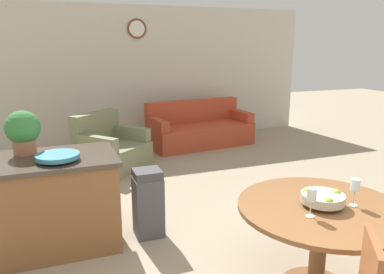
{
  "coord_description": "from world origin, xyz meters",
  "views": [
    {
      "loc": [
        -1.36,
        -1.35,
        1.92
      ],
      "look_at": [
        0.05,
        2.41,
        0.93
      ],
      "focal_mm": 35.0,
      "sensor_mm": 36.0,
      "label": 1
    }
  ],
  "objects_px": {
    "dining_table": "(320,226)",
    "potted_plant": "(23,131)",
    "couch": "(199,130)",
    "teal_bowl": "(58,156)",
    "fruit_bowl": "(323,198)",
    "wine_glass_right": "(355,186)",
    "kitchen_island": "(44,203)",
    "wine_glass_left": "(311,196)",
    "trash_bin": "(148,203)",
    "armchair": "(110,150)"
  },
  "relations": [
    {
      "from": "wine_glass_right",
      "to": "teal_bowl",
      "type": "height_order",
      "value": "teal_bowl"
    },
    {
      "from": "wine_glass_left",
      "to": "kitchen_island",
      "type": "relative_size",
      "value": 0.15
    },
    {
      "from": "fruit_bowl",
      "to": "wine_glass_right",
      "type": "bearing_deg",
      "value": -19.5
    },
    {
      "from": "wine_glass_right",
      "to": "kitchen_island",
      "type": "distance_m",
      "value": 2.76
    },
    {
      "from": "couch",
      "to": "armchair",
      "type": "relative_size",
      "value": 1.64
    },
    {
      "from": "fruit_bowl",
      "to": "armchair",
      "type": "xyz_separation_m",
      "value": [
        -1.06,
        3.72,
        -0.5
      ]
    },
    {
      "from": "fruit_bowl",
      "to": "potted_plant",
      "type": "height_order",
      "value": "potted_plant"
    },
    {
      "from": "wine_glass_left",
      "to": "kitchen_island",
      "type": "bearing_deg",
      "value": 138.64
    },
    {
      "from": "dining_table",
      "to": "couch",
      "type": "distance_m",
      "value": 4.65
    },
    {
      "from": "couch",
      "to": "dining_table",
      "type": "bearing_deg",
      "value": -107.33
    },
    {
      "from": "fruit_bowl",
      "to": "kitchen_island",
      "type": "height_order",
      "value": "kitchen_island"
    },
    {
      "from": "teal_bowl",
      "to": "potted_plant",
      "type": "distance_m",
      "value": 0.49
    },
    {
      "from": "teal_bowl",
      "to": "wine_glass_left",
      "type": "bearing_deg",
      "value": -41.32
    },
    {
      "from": "wine_glass_right",
      "to": "armchair",
      "type": "relative_size",
      "value": 0.17
    },
    {
      "from": "fruit_bowl",
      "to": "trash_bin",
      "type": "relative_size",
      "value": 0.46
    },
    {
      "from": "wine_glass_left",
      "to": "trash_bin",
      "type": "xyz_separation_m",
      "value": [
        -0.82,
        1.49,
        -0.54
      ]
    },
    {
      "from": "teal_bowl",
      "to": "armchair",
      "type": "xyz_separation_m",
      "value": [
        0.8,
        2.4,
        -0.65
      ]
    },
    {
      "from": "wine_glass_left",
      "to": "teal_bowl",
      "type": "bearing_deg",
      "value": 138.68
    },
    {
      "from": "teal_bowl",
      "to": "armchair",
      "type": "bearing_deg",
      "value": 71.62
    },
    {
      "from": "teal_bowl",
      "to": "wine_glass_right",
      "type": "bearing_deg",
      "value": -34.14
    },
    {
      "from": "wine_glass_right",
      "to": "couch",
      "type": "height_order",
      "value": "wine_glass_right"
    },
    {
      "from": "teal_bowl",
      "to": "potted_plant",
      "type": "height_order",
      "value": "potted_plant"
    },
    {
      "from": "fruit_bowl",
      "to": "potted_plant",
      "type": "distance_m",
      "value": 2.74
    },
    {
      "from": "trash_bin",
      "to": "couch",
      "type": "distance_m",
      "value": 3.7
    },
    {
      "from": "fruit_bowl",
      "to": "couch",
      "type": "bearing_deg",
      "value": 79.92
    },
    {
      "from": "kitchen_island",
      "to": "trash_bin",
      "type": "bearing_deg",
      "value": -6.12
    },
    {
      "from": "fruit_bowl",
      "to": "trash_bin",
      "type": "xyz_separation_m",
      "value": [
        -1.03,
        1.37,
        -0.45
      ]
    },
    {
      "from": "dining_table",
      "to": "armchair",
      "type": "height_order",
      "value": "armchair"
    },
    {
      "from": "fruit_bowl",
      "to": "wine_glass_right",
      "type": "relative_size",
      "value": 1.51
    },
    {
      "from": "wine_glass_left",
      "to": "kitchen_island",
      "type": "xyz_separation_m",
      "value": [
        -1.81,
        1.59,
        -0.44
      ]
    },
    {
      "from": "kitchen_island",
      "to": "couch",
      "type": "bearing_deg",
      "value": 47.63
    },
    {
      "from": "teal_bowl",
      "to": "potted_plant",
      "type": "bearing_deg",
      "value": 129.76
    },
    {
      "from": "dining_table",
      "to": "potted_plant",
      "type": "xyz_separation_m",
      "value": [
        -2.14,
        1.68,
        0.57
      ]
    },
    {
      "from": "dining_table",
      "to": "couch",
      "type": "relative_size",
      "value": 0.61
    },
    {
      "from": "couch",
      "to": "armchair",
      "type": "bearing_deg",
      "value": -162.8
    },
    {
      "from": "potted_plant",
      "to": "kitchen_island",
      "type": "bearing_deg",
      "value": -57.92
    },
    {
      "from": "dining_table",
      "to": "potted_plant",
      "type": "relative_size",
      "value": 3.04
    },
    {
      "from": "dining_table",
      "to": "potted_plant",
      "type": "distance_m",
      "value": 2.78
    },
    {
      "from": "teal_bowl",
      "to": "trash_bin",
      "type": "relative_size",
      "value": 0.55
    },
    {
      "from": "wine_glass_left",
      "to": "kitchen_island",
      "type": "distance_m",
      "value": 2.45
    },
    {
      "from": "dining_table",
      "to": "armchair",
      "type": "relative_size",
      "value": 1.0
    },
    {
      "from": "fruit_bowl",
      "to": "dining_table",
      "type": "bearing_deg",
      "value": 138.68
    },
    {
      "from": "couch",
      "to": "teal_bowl",
      "type": "bearing_deg",
      "value": -136.64
    },
    {
      "from": "wine_glass_left",
      "to": "armchair",
      "type": "bearing_deg",
      "value": 102.49
    },
    {
      "from": "teal_bowl",
      "to": "trash_bin",
      "type": "xyz_separation_m",
      "value": [
        0.83,
        0.04,
        -0.6
      ]
    },
    {
      "from": "wine_glass_left",
      "to": "dining_table",
      "type": "bearing_deg",
      "value": 30.39
    },
    {
      "from": "fruit_bowl",
      "to": "trash_bin",
      "type": "height_order",
      "value": "fruit_bowl"
    },
    {
      "from": "wine_glass_left",
      "to": "trash_bin",
      "type": "relative_size",
      "value": 0.3
    },
    {
      "from": "teal_bowl",
      "to": "couch",
      "type": "distance_m",
      "value": 4.25
    },
    {
      "from": "wine_glass_left",
      "to": "trash_bin",
      "type": "height_order",
      "value": "wine_glass_left"
    }
  ]
}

